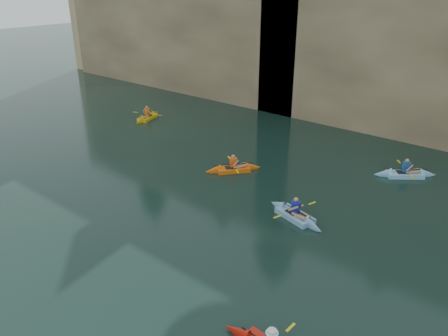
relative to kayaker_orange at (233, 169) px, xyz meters
The scene contains 10 objects.
ground 12.00m from the kayaker_orange, 68.31° to the right, with size 160.00×160.00×0.00m, color black.
cliff 20.23m from the kayaker_orange, 76.76° to the left, with size 70.00×16.00×12.00m, color tan.
cliff_slab_west 19.99m from the kayaker_orange, 143.66° to the left, with size 26.00×2.40×10.56m, color tan.
cliff_slab_center 14.26m from the kayaker_orange, 60.66° to the left, with size 24.00×2.40×11.40m, color tan.
sea_cave_west 17.44m from the kayaker_orange, 141.48° to the left, with size 4.50×1.00×4.00m, color black.
sea_cave_center 10.90m from the kayaker_orange, 87.69° to the left, with size 3.50×1.00×3.20m, color black.
kayaker_orange is the anchor object (origin of this frame).
kayaker_ltblue_near 5.57m from the kayaker_orange, 23.25° to the right, with size 3.24×2.38×1.25m.
kayaker_yellow 11.02m from the kayaker_orange, 162.50° to the left, with size 2.32×3.06×1.22m.
kayaker_ltblue_mid 8.99m from the kayaker_orange, 34.82° to the left, with size 3.01×2.59×1.24m.
Camera 1 is at (8.64, -5.72, 9.70)m, focal length 35.00 mm.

